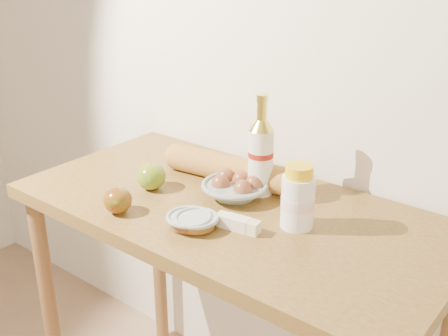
# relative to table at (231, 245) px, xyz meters

# --- Properties ---
(back_wall) EXTENTS (3.50, 0.02, 2.60)m
(back_wall) POSITION_rel_table_xyz_m (0.00, 0.33, 0.52)
(back_wall) COLOR white
(back_wall) RESTS_ON ground
(table) EXTENTS (1.20, 0.60, 0.90)m
(table) POSITION_rel_table_xyz_m (0.00, 0.00, 0.00)
(table) COLOR olive
(table) RESTS_ON ground
(bourbon_bottle) EXTENTS (0.08, 0.08, 0.29)m
(bourbon_bottle) POSITION_rel_table_xyz_m (0.02, 0.11, 0.24)
(bourbon_bottle) COLOR beige
(bourbon_bottle) RESTS_ON table
(cream_bottle) EXTENTS (0.09, 0.09, 0.17)m
(cream_bottle) POSITION_rel_table_xyz_m (0.20, 0.01, 0.20)
(cream_bottle) COLOR white
(cream_bottle) RESTS_ON table
(egg_bowl) EXTENTS (0.21, 0.21, 0.07)m
(egg_bowl) POSITION_rel_table_xyz_m (-0.03, 0.05, 0.15)
(egg_bowl) COLOR gray
(egg_bowl) RESTS_ON table
(baguette) EXTENTS (0.49, 0.14, 0.08)m
(baguette) POSITION_rel_table_xyz_m (-0.09, 0.13, 0.16)
(baguette) COLOR #C98D3D
(baguette) RESTS_ON table
(apple_yellowgreen) EXTENTS (0.11, 0.11, 0.08)m
(apple_yellowgreen) POSITION_rel_table_xyz_m (-0.24, -0.06, 0.16)
(apple_yellowgreen) COLOR olive
(apple_yellowgreen) RESTS_ON table
(apple_redgreen_front) EXTENTS (0.09, 0.09, 0.07)m
(apple_redgreen_front) POSITION_rel_table_xyz_m (-0.21, -0.21, 0.16)
(apple_redgreen_front) COLOR #8F0A07
(apple_redgreen_front) RESTS_ON table
(sugar_bowl) EXTENTS (0.14, 0.14, 0.03)m
(sugar_bowl) POSITION_rel_table_xyz_m (-0.01, -0.16, 0.14)
(sugar_bowl) COLOR #96A49D
(sugar_bowl) RESTS_ON table
(syrup_bowl) EXTENTS (0.14, 0.14, 0.03)m
(syrup_bowl) POSITION_rel_table_xyz_m (0.01, -0.15, 0.14)
(syrup_bowl) COLOR #919F99
(syrup_bowl) RESTS_ON table
(butter_stick) EXTENTS (0.12, 0.05, 0.03)m
(butter_stick) POSITION_rel_table_xyz_m (0.09, -0.09, 0.14)
(butter_stick) COLOR beige
(butter_stick) RESTS_ON table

